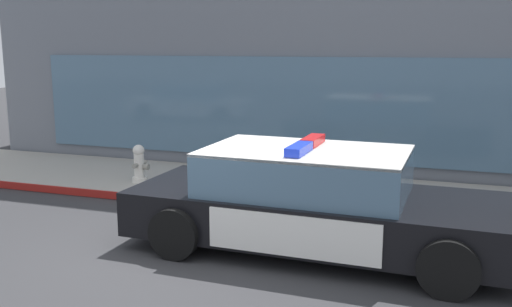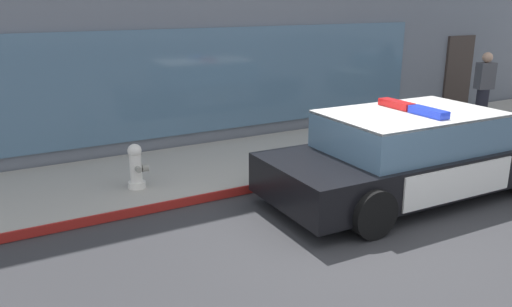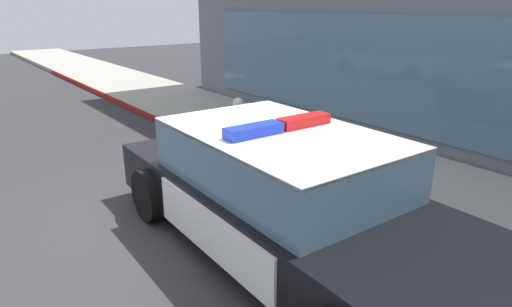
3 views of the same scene
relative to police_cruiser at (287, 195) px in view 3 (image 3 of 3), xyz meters
name	(u,v)px [view 3 (image 3 of 3)]	position (x,y,z in m)	size (l,w,h in m)	color
ground	(169,211)	(-1.71, -0.61, -0.68)	(48.00, 48.00, 0.00)	#303033
sidewalk	(336,158)	(-1.71, 2.66, -0.61)	(48.00, 2.67, 0.15)	#A39E93
curb_red_paint	(278,175)	(-1.71, 1.31, -0.61)	(28.80, 0.04, 0.14)	maroon
police_cruiser	(287,195)	(0.00, 0.00, 0.00)	(5.13, 2.21, 1.49)	black
fire_hydrant	(238,116)	(-3.91, 2.09, -0.18)	(0.34, 0.39, 0.73)	silver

